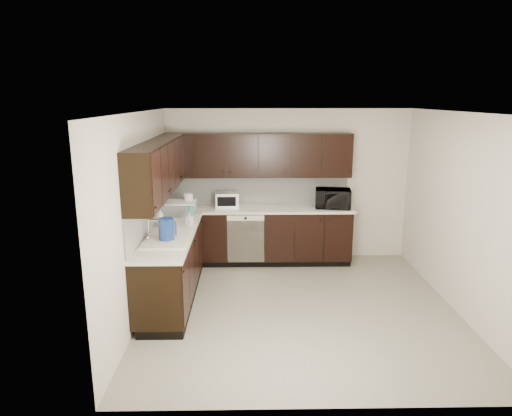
% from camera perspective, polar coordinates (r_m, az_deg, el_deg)
% --- Properties ---
extents(floor, '(4.00, 4.00, 0.00)m').
position_cam_1_polar(floor, '(6.13, 5.39, -12.25)').
color(floor, gray).
rests_on(floor, ground).
extents(ceiling, '(4.00, 4.00, 0.00)m').
position_cam_1_polar(ceiling, '(5.52, 5.98, 11.82)').
color(ceiling, white).
rests_on(ceiling, wall_back).
extents(wall_back, '(4.00, 0.02, 2.50)m').
position_cam_1_polar(wall_back, '(7.64, 3.96, 2.90)').
color(wall_back, beige).
rests_on(wall_back, floor).
extents(wall_left, '(0.02, 4.00, 2.50)m').
position_cam_1_polar(wall_left, '(5.81, -14.32, -0.92)').
color(wall_left, beige).
rests_on(wall_left, floor).
extents(wall_right, '(0.02, 4.00, 2.50)m').
position_cam_1_polar(wall_right, '(6.25, 24.21, -0.70)').
color(wall_right, beige).
rests_on(wall_right, floor).
extents(wall_front, '(4.00, 0.02, 2.50)m').
position_cam_1_polar(wall_front, '(3.81, 9.13, -8.40)').
color(wall_front, beige).
rests_on(wall_front, floor).
extents(lower_cabinets, '(3.00, 2.80, 0.90)m').
position_cam_1_polar(lower_cabinets, '(6.97, -3.83, -5.28)').
color(lower_cabinets, black).
rests_on(lower_cabinets, floor).
extents(countertop, '(3.03, 2.83, 0.04)m').
position_cam_1_polar(countertop, '(6.82, -3.92, -1.26)').
color(countertop, beige).
rests_on(countertop, lower_cabinets).
extents(backsplash, '(3.00, 2.80, 0.48)m').
position_cam_1_polar(backsplash, '(6.98, -5.59, 1.25)').
color(backsplash, silver).
rests_on(backsplash, countertop).
extents(upper_cabinets, '(3.00, 2.80, 0.70)m').
position_cam_1_polar(upper_cabinets, '(6.75, -4.80, 5.94)').
color(upper_cabinets, black).
rests_on(upper_cabinets, wall_back).
extents(dishwasher, '(0.58, 0.04, 0.78)m').
position_cam_1_polar(dishwasher, '(7.20, -1.30, -3.50)').
color(dishwasher, beige).
rests_on(dishwasher, lower_cabinets).
extents(sink, '(0.54, 0.82, 0.42)m').
position_cam_1_polar(sink, '(5.84, -11.08, -4.46)').
color(sink, beige).
rests_on(sink, countertop).
extents(microwave, '(0.59, 0.44, 0.31)m').
position_cam_1_polar(microwave, '(7.42, 9.57, 1.18)').
color(microwave, black).
rests_on(microwave, countertop).
extents(soap_bottle_a, '(0.11, 0.11, 0.18)m').
position_cam_1_polar(soap_bottle_a, '(6.41, -8.34, -1.32)').
color(soap_bottle_a, gray).
rests_on(soap_bottle_a, countertop).
extents(soap_bottle_b, '(0.11, 0.11, 0.26)m').
position_cam_1_polar(soap_bottle_b, '(6.39, -11.88, -1.15)').
color(soap_bottle_b, gray).
rests_on(soap_bottle_b, countertop).
extents(toaster_oven, '(0.39, 0.30, 0.23)m').
position_cam_1_polar(toaster_oven, '(7.42, -3.65, 1.07)').
color(toaster_oven, silver).
rests_on(toaster_oven, countertop).
extents(storage_bin, '(0.55, 0.44, 0.20)m').
position_cam_1_polar(storage_bin, '(6.99, -9.63, -0.06)').
color(storage_bin, silver).
rests_on(storage_bin, countertop).
extents(blue_pitcher, '(0.21, 0.21, 0.29)m').
position_cam_1_polar(blue_pitcher, '(5.73, -11.15, -2.68)').
color(blue_pitcher, navy).
rests_on(blue_pitcher, countertop).
extents(teal_tumbler, '(0.10, 0.10, 0.19)m').
position_cam_1_polar(teal_tumbler, '(6.93, -8.21, -0.16)').
color(teal_tumbler, '#0C8D77').
rests_on(teal_tumbler, countertop).
extents(paper_towel_roll, '(0.16, 0.16, 0.30)m').
position_cam_1_polar(paper_towel_roll, '(7.06, -8.44, 0.58)').
color(paper_towel_roll, silver).
rests_on(paper_towel_roll, countertop).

